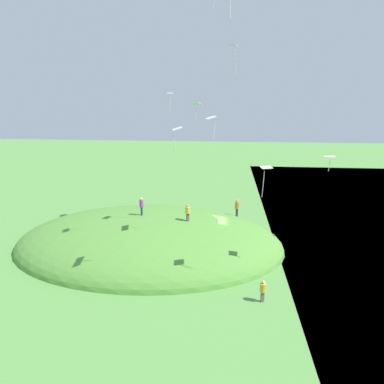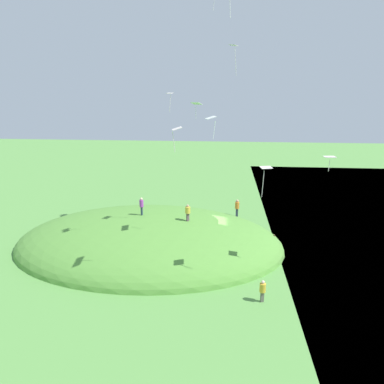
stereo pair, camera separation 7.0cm
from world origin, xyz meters
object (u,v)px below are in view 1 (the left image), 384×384
Objects in this scene: kite_2 at (211,119)px; person_near_shore at (141,204)px; person_with_child at (237,206)px; person_walking_path at (263,289)px; mooring_post at (274,240)px; kite_8 at (330,157)px; kite_9 at (266,170)px; kite_7 at (170,95)px; kite_6 at (196,104)px; kite_1 at (234,48)px; person_watching_kites at (188,211)px; kite_4 at (177,130)px.

person_near_shore is at bearing -34.84° from kite_2.
kite_2 is at bearing -103.30° from person_with_child.
person_walking_path is 1.47× the size of mooring_post.
person_walking_path is at bearing 31.58° from kite_8.
kite_9 reaches higher than person_near_shore.
person_near_shore is 11.28m from kite_7.
kite_6 is 15.43m from kite_8.
kite_1 is 2.08× the size of kite_8.
kite_1 is 5.43m from kite_2.
kite_8 is at bearing 138.17° from kite_7.
person_with_child is 0.90× the size of kite_9.
person_near_shore is 11.47m from kite_2.
kite_9 is (-8.33, 13.38, -4.71)m from kite_7.
person_watching_kites is 0.92× the size of kite_2.
person_watching_kites is 11.43m from kite_4.
kite_1 is (-3.69, 2.25, 13.41)m from person_watching_kites.
kite_1 is at bearing -94.94° from person_with_child.
person_watching_kites is at bearing -88.31° from kite_4.
kite_2 is at bearing 45.16° from kite_1.
kite_9 is (0.17, -0.71, 8.14)m from person_walking_path.
person_with_child is at bearing -96.96° from kite_1.
person_walking_path is 1.58× the size of kite_8.
kite_4 is (1.92, 4.38, -0.43)m from kite_2.
kite_2 is 6.04m from kite_9.
mooring_post is at bearing -128.46° from kite_4.
kite_7 is at bearing -58.10° from kite_9.
person_with_child is (1.48, -13.20, 1.78)m from person_walking_path.
person_near_shore is 13.01m from mooring_post.
kite_1 reaches higher than person_near_shore.
kite_9 is (-10.35, 8.26, 5.13)m from person_near_shore.
kite_7 reaches higher than kite_6.
kite_7 is (7.01, -0.89, 11.07)m from person_with_child.
person_watching_kites reaches higher than mooring_post.
person_watching_kites reaches higher than person_walking_path.
kite_7 is at bearing -41.83° from kite_8.
kite_2 reaches higher than kite_4.
kite_2 is 14.13m from mooring_post.
mooring_post is at bearing 157.87° from kite_7.
kite_9 reaches higher than person_watching_kites.
mooring_post is (-8.06, -1.67, -3.20)m from person_watching_kites.
kite_6 reaches higher than person_near_shore.
person_walking_path is 13.40m from person_with_child.
kite_4 reaches higher than kite_8.
person_near_shore is 0.84× the size of kite_9.
kite_6 is at bearing -66.54° from kite_1.
kite_7 is 17.47m from mooring_post.
kite_8 is (-12.79, 11.45, -4.13)m from kite_7.
kite_2 is (1.53, 1.54, -4.98)m from kite_1.
person_near_shore is at bearing -20.63° from kite_1.
kite_7 is at bearing 101.40° from person_walking_path.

